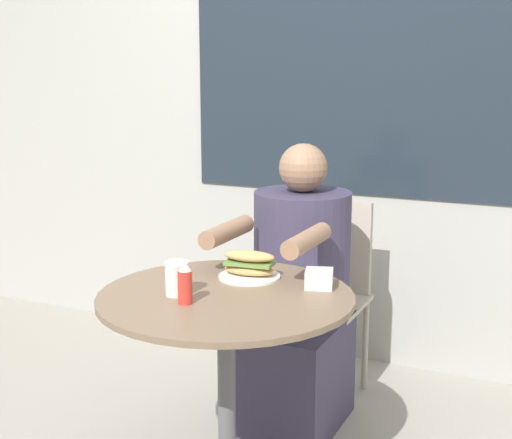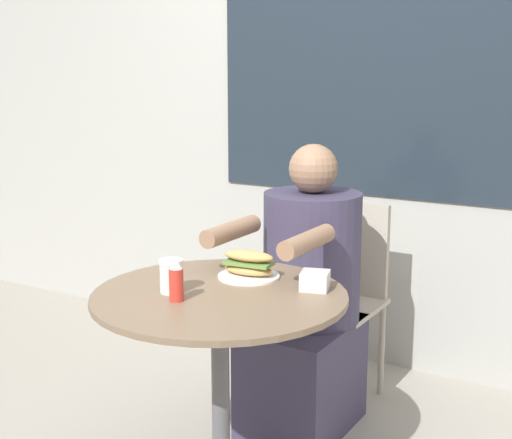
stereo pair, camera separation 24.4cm
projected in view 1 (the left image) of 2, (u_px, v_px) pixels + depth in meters
storefront_wall at (360, 78)px, 3.40m from camera, size 8.00×0.09×2.80m
cafe_table at (226, 350)px, 2.32m from camera, size 0.83×0.83×0.74m
diner_chair at (327, 280)px, 3.19m from camera, size 0.38×0.38×0.87m
seated_diner at (298, 309)px, 2.88m from camera, size 0.39×0.70×1.16m
sandwich_on_plate at (249, 266)px, 2.46m from camera, size 0.22×0.22×0.09m
drink_cup at (177, 278)px, 2.26m from camera, size 0.08×0.08×0.11m
napkin_box at (319, 279)px, 2.35m from camera, size 0.11×0.11×0.06m
condiment_bottle at (185, 283)px, 2.18m from camera, size 0.05×0.05×0.13m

